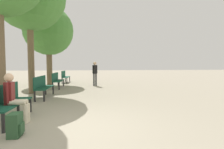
{
  "coord_description": "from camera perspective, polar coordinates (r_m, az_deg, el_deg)",
  "views": [
    {
      "loc": [
        0.61,
        -4.1,
        1.48
      ],
      "look_at": [
        1.79,
        6.15,
        0.88
      ],
      "focal_mm": 28.0,
      "sensor_mm": 36.0,
      "label": 1
    }
  ],
  "objects": [
    {
      "name": "bench_row_0",
      "position": [
        5.32,
        -30.91,
        -7.16
      ],
      "size": [
        0.45,
        1.75,
        0.96
      ],
      "color": "#144733",
      "rests_on": "ground_plane"
    },
    {
      "name": "pedestrian_near",
      "position": [
        12.04,
        -5.6,
        0.8
      ],
      "size": [
        0.34,
        0.28,
        1.67
      ],
      "color": "#4C4C4C",
      "rests_on": "ground_plane"
    },
    {
      "name": "tree_row_2",
      "position": [
        13.71,
        -19.97,
        13.2
      ],
      "size": [
        3.5,
        3.5,
        5.66
      ],
      "color": "brown",
      "rests_on": "ground_plane"
    },
    {
      "name": "backpack",
      "position": [
        4.21,
        -29.04,
        -14.25
      ],
      "size": [
        0.26,
        0.31,
        0.49
      ],
      "color": "#284C2D",
      "rests_on": "ground_plane"
    },
    {
      "name": "bench_row_2",
      "position": [
        11.47,
        -17.54,
        -1.45
      ],
      "size": [
        0.45,
        1.75,
        0.96
      ],
      "color": "#144733",
      "rests_on": "ground_plane"
    },
    {
      "name": "person_seated",
      "position": [
        5.06,
        -29.26,
        -6.21
      ],
      "size": [
        0.57,
        0.32,
        1.26
      ],
      "color": "beige",
      "rests_on": "ground_plane"
    },
    {
      "name": "bench_row_1",
      "position": [
        8.33,
        -21.75,
        -3.28
      ],
      "size": [
        0.45,
        1.75,
        0.96
      ],
      "color": "#144733",
      "rests_on": "ground_plane"
    },
    {
      "name": "ground_plane",
      "position": [
        4.4,
        -14.73,
        -16.44
      ],
      "size": [
        80.0,
        80.0,
        0.0
      ],
      "primitive_type": "plane",
      "color": "gray"
    },
    {
      "name": "bench_row_3",
      "position": [
        14.64,
        -15.15,
        -0.41
      ],
      "size": [
        0.45,
        1.75,
        0.96
      ],
      "color": "#144733",
      "rests_on": "ground_plane"
    }
  ]
}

